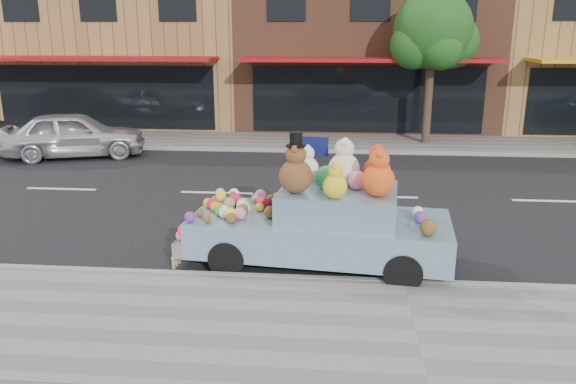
# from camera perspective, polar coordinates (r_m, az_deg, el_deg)

# --- Properties ---
(ground) EXTENTS (120.00, 120.00, 0.00)m
(ground) POSITION_cam_1_polar(r_m,az_deg,el_deg) (13.71, 9.34, -0.50)
(ground) COLOR black
(ground) RESTS_ON ground
(near_sidewalk) EXTENTS (60.00, 3.00, 0.12)m
(near_sidewalk) POSITION_cam_1_polar(r_m,az_deg,el_deg) (7.69, 12.78, -13.87)
(near_sidewalk) COLOR gray
(near_sidewalk) RESTS_ON ground
(far_sidewalk) EXTENTS (60.00, 3.00, 0.12)m
(far_sidewalk) POSITION_cam_1_polar(r_m,az_deg,el_deg) (20.01, 8.06, 4.94)
(far_sidewalk) COLOR gray
(far_sidewalk) RESTS_ON ground
(near_kerb) EXTENTS (60.00, 0.12, 0.13)m
(near_kerb) POSITION_cam_1_polar(r_m,az_deg,el_deg) (9.01, 11.57, -9.12)
(near_kerb) COLOR gray
(near_kerb) RESTS_ON ground
(far_kerb) EXTENTS (60.00, 0.12, 0.13)m
(far_kerb) POSITION_cam_1_polar(r_m,az_deg,el_deg) (18.54, 8.28, 4.07)
(far_kerb) COLOR gray
(far_kerb) RESTS_ON ground
(storefront_left) EXTENTS (10.00, 9.80, 7.30)m
(storefront_left) POSITION_cam_1_polar(r_m,az_deg,el_deg) (26.63, -15.07, 15.04)
(storefront_left) COLOR #9E7442
(storefront_left) RESTS_ON ground
(storefront_mid) EXTENTS (10.00, 9.80, 7.30)m
(storefront_mid) POSITION_cam_1_polar(r_m,az_deg,el_deg) (25.11, 7.78, 15.40)
(storefront_mid) COLOR brown
(storefront_mid) RESTS_ON ground
(street_tree) EXTENTS (3.00, 2.70, 5.22)m
(street_tree) POSITION_cam_1_polar(r_m,az_deg,el_deg) (19.91, 14.52, 15.08)
(street_tree) COLOR #38281C
(street_tree) RESTS_ON ground
(car_silver) EXTENTS (4.58, 2.91, 1.45)m
(car_silver) POSITION_cam_1_polar(r_m,az_deg,el_deg) (18.94, -20.87, 5.48)
(car_silver) COLOR silver
(car_silver) RESTS_ON ground
(art_car) EXTENTS (4.64, 2.19, 2.34)m
(art_car) POSITION_cam_1_polar(r_m,az_deg,el_deg) (9.45, 3.38, -2.79)
(art_car) COLOR black
(art_car) RESTS_ON ground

